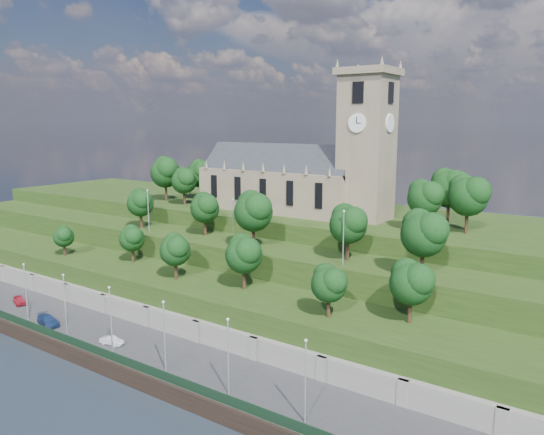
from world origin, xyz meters
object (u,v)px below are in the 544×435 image
Objects in this scene: church at (302,173)px; car_right at (48,320)px; car_left at (19,300)px; car_middle at (112,341)px.

car_right is at bearing -113.06° from church.
car_right reaches higher than car_left.
car_middle is at bearing -75.02° from car_right.
car_middle is (-4.59, -42.16, -19.95)m from church.
car_right is at bearing -82.04° from car_left.
car_left reaches higher than car_middle.
car_right is (12.58, -2.75, 0.05)m from car_left.
church reaches higher than car_left.
church is at bearing -17.23° from car_left.
car_right is (-18.29, -42.95, -19.81)m from church.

